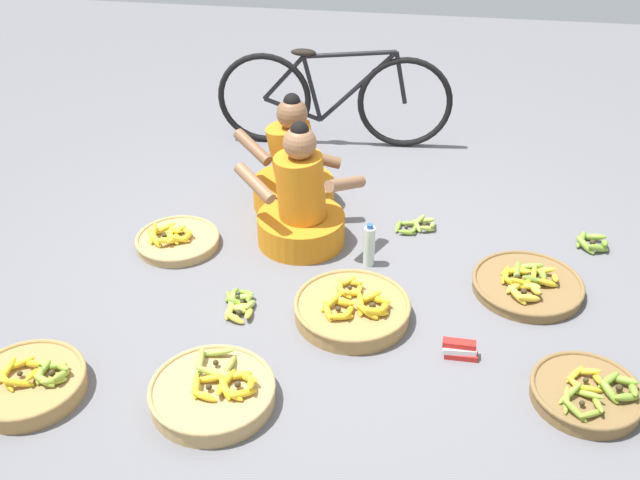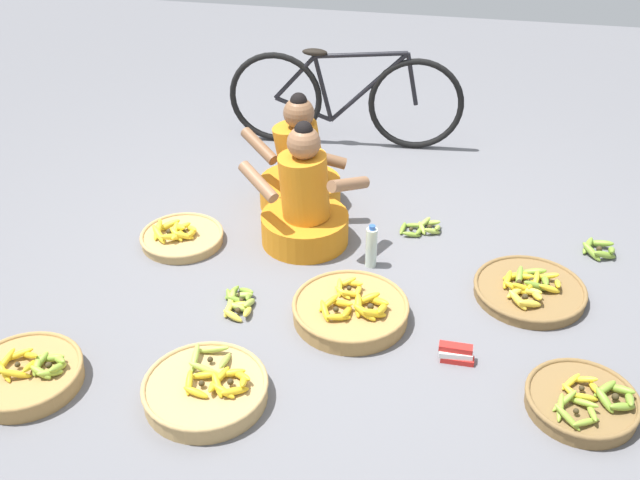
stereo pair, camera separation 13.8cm
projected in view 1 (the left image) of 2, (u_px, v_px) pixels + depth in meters
ground_plane at (325, 273)px, 4.25m from camera, size 10.00×10.00×0.00m
vendor_woman_front at (301, 206)px, 4.38m from camera, size 0.75×0.52×0.78m
vendor_woman_behind at (293, 172)px, 4.74m from camera, size 0.70×0.52×0.77m
bicycle_leaning at (334, 99)px, 5.44m from camera, size 1.70×0.16×0.73m
banana_basket_mid_left at (213, 392)px, 3.38m from camera, size 0.57×0.57×0.16m
banana_basket_mid_right at (28, 383)px, 3.43m from camera, size 0.53×0.53×0.16m
banana_basket_near_bicycle at (527, 284)px, 4.09m from camera, size 0.60×0.60×0.14m
banana_basket_front_left at (352, 309)px, 3.88m from camera, size 0.61×0.61×0.17m
banana_basket_back_left at (177, 240)px, 4.46m from camera, size 0.50×0.50×0.14m
banana_basket_back_right at (587, 393)px, 3.39m from camera, size 0.50×0.50×0.14m
loose_bananas_near_vendor at (593, 243)px, 4.45m from camera, size 0.22×0.22×0.10m
loose_bananas_front_center at (417, 226)px, 4.62m from camera, size 0.26×0.20×0.07m
loose_bananas_front_right at (239, 304)px, 3.97m from camera, size 0.19×0.30×0.08m
water_bottle at (369, 246)px, 4.25m from camera, size 0.06×0.06×0.27m
packet_carton_stack at (460, 350)px, 3.64m from camera, size 0.17×0.07×0.09m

